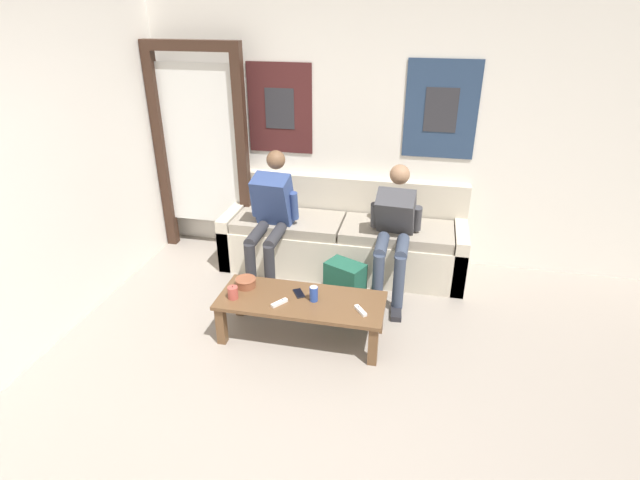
{
  "coord_description": "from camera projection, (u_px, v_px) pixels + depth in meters",
  "views": [
    {
      "loc": [
        0.61,
        -2.08,
        2.49
      ],
      "look_at": [
        -0.19,
        1.58,
        0.68
      ],
      "focal_mm": 28.0,
      "sensor_mm": 36.0,
      "label": 1
    }
  ],
  "objects": [
    {
      "name": "ceramic_bowl",
      "position": [
        246.0,
        282.0,
        4.08
      ],
      "size": [
        0.17,
        0.17,
        0.08
      ],
      "color": "brown",
      "rests_on": "coffee_table"
    },
    {
      "name": "door_frame",
      "position": [
        200.0,
        140.0,
        5.06
      ],
      "size": [
        1.0,
        0.1,
        2.15
      ],
      "color": "#382319",
      "rests_on": "ground_plane"
    },
    {
      "name": "game_controller_near_left",
      "position": [
        360.0,
        311.0,
        3.76
      ],
      "size": [
        0.11,
        0.14,
        0.03
      ],
      "color": "white",
      "rests_on": "coffee_table"
    },
    {
      "name": "pillar_candle",
      "position": [
        233.0,
        293.0,
        3.92
      ],
      "size": [
        0.08,
        0.08,
        0.11
      ],
      "color": "#B24C42",
      "rests_on": "coffee_table"
    },
    {
      "name": "couch",
      "position": [
        343.0,
        239.0,
        5.03
      ],
      "size": [
        2.39,
        0.73,
        0.87
      ],
      "color": "beige",
      "rests_on": "ground_plane"
    },
    {
      "name": "cell_phone",
      "position": [
        299.0,
        293.0,
        3.99
      ],
      "size": [
        0.13,
        0.15,
        0.01
      ],
      "color": "black",
      "rests_on": "coffee_table"
    },
    {
      "name": "drink_can_blue",
      "position": [
        314.0,
        294.0,
        3.88
      ],
      "size": [
        0.07,
        0.07,
        0.12
      ],
      "color": "#28479E",
      "rests_on": "coffee_table"
    },
    {
      "name": "person_seated_teen",
      "position": [
        394.0,
        227.0,
        4.49
      ],
      "size": [
        0.47,
        0.94,
        1.13
      ],
      "color": "#384256",
      "rests_on": "ground_plane"
    },
    {
      "name": "ground_plane",
      "position": [
        295.0,
        454.0,
        3.03
      ],
      "size": [
        18.0,
        18.0,
        0.0
      ],
      "primitive_type": "plane",
      "color": "gray"
    },
    {
      "name": "game_controller_near_right",
      "position": [
        279.0,
        303.0,
        3.86
      ],
      "size": [
        0.11,
        0.14,
        0.03
      ],
      "color": "white",
      "rests_on": "coffee_table"
    },
    {
      "name": "backpack",
      "position": [
        344.0,
        285.0,
        4.44
      ],
      "size": [
        0.39,
        0.33,
        0.41
      ],
      "color": "#1E5642",
      "rests_on": "ground_plane"
    },
    {
      "name": "person_seated_adult",
      "position": [
        271.0,
        215.0,
        4.66
      ],
      "size": [
        0.47,
        0.88,
        1.22
      ],
      "color": "#2D2D33",
      "rests_on": "ground_plane"
    },
    {
      "name": "coffee_table",
      "position": [
        301.0,
        305.0,
        3.95
      ],
      "size": [
        1.32,
        0.52,
        0.36
      ],
      "color": "brown",
      "rests_on": "ground_plane"
    },
    {
      "name": "wall_back",
      "position": [
        364.0,
        136.0,
        4.9
      ],
      "size": [
        10.0,
        0.07,
        2.55
      ],
      "color": "white",
      "rests_on": "ground_plane"
    }
  ]
}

